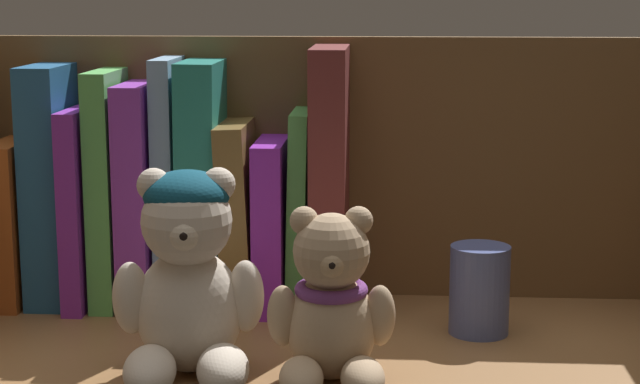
{
  "coord_description": "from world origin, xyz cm",
  "views": [
    {
      "loc": [
        5.32,
        -84.8,
        31.09
      ],
      "look_at": [
        -0.31,
        0.0,
        14.58
      ],
      "focal_mm": 59.46,
      "sensor_mm": 36.0,
      "label": 1
    }
  ],
  "objects_px": {
    "book_0": "(18,220)",
    "book_8": "(273,222)",
    "book_3": "(111,187)",
    "book_6": "(204,183)",
    "book_5": "(171,182)",
    "book_9": "(300,208)",
    "book_1": "(53,184)",
    "teddy_bear_smaller": "(331,309)",
    "pillar_candle": "(479,290)",
    "book_10": "(330,178)",
    "book_7": "(241,213)",
    "teddy_bear_larger": "(188,279)",
    "book_2": "(87,204)",
    "book_4": "(142,193)"
  },
  "relations": [
    {
      "from": "book_1",
      "to": "book_8",
      "type": "xyz_separation_m",
      "value": [
        0.21,
        0.0,
        -0.03
      ]
    },
    {
      "from": "book_8",
      "to": "teddy_bear_smaller",
      "type": "bearing_deg",
      "value": -71.76
    },
    {
      "from": "book_2",
      "to": "book_7",
      "type": "relative_size",
      "value": 1.07
    },
    {
      "from": "book_3",
      "to": "pillar_candle",
      "type": "distance_m",
      "value": 0.35
    },
    {
      "from": "book_4",
      "to": "book_7",
      "type": "distance_m",
      "value": 0.09
    },
    {
      "from": "book_0",
      "to": "book_8",
      "type": "relative_size",
      "value": 0.98
    },
    {
      "from": "book_5",
      "to": "pillar_candle",
      "type": "bearing_deg",
      "value": -15.29
    },
    {
      "from": "teddy_bear_smaller",
      "to": "book_3",
      "type": "bearing_deg",
      "value": 137.52
    },
    {
      "from": "teddy_bear_smaller",
      "to": "pillar_candle",
      "type": "relative_size",
      "value": 1.74
    },
    {
      "from": "book_4",
      "to": "book_9",
      "type": "xyz_separation_m",
      "value": [
        0.15,
        0.0,
        -0.01
      ]
    },
    {
      "from": "book_9",
      "to": "teddy_bear_smaller",
      "type": "distance_m",
      "value": 0.2
    },
    {
      "from": "book_10",
      "to": "teddy_bear_smaller",
      "type": "relative_size",
      "value": 1.8
    },
    {
      "from": "book_10",
      "to": "book_0",
      "type": "bearing_deg",
      "value": 180.0
    },
    {
      "from": "book_2",
      "to": "book_6",
      "type": "height_order",
      "value": "book_6"
    },
    {
      "from": "book_5",
      "to": "book_2",
      "type": "bearing_deg",
      "value": 180.0
    },
    {
      "from": "book_7",
      "to": "book_9",
      "type": "height_order",
      "value": "book_9"
    },
    {
      "from": "teddy_bear_larger",
      "to": "pillar_candle",
      "type": "relative_size",
      "value": 2.08
    },
    {
      "from": "pillar_candle",
      "to": "book_9",
      "type": "bearing_deg",
      "value": 154.45
    },
    {
      "from": "book_1",
      "to": "book_10",
      "type": "height_order",
      "value": "book_10"
    },
    {
      "from": "teddy_bear_larger",
      "to": "book_2",
      "type": "bearing_deg",
      "value": 124.75
    },
    {
      "from": "book_9",
      "to": "pillar_candle",
      "type": "relative_size",
      "value": 2.38
    },
    {
      "from": "book_0",
      "to": "book_6",
      "type": "height_order",
      "value": "book_6"
    },
    {
      "from": "book_7",
      "to": "book_5",
      "type": "bearing_deg",
      "value": 180.0
    },
    {
      "from": "book_1",
      "to": "pillar_candle",
      "type": "xyz_separation_m",
      "value": [
        0.39,
        -0.08,
        -0.07
      ]
    },
    {
      "from": "book_0",
      "to": "book_4",
      "type": "xyz_separation_m",
      "value": [
        0.12,
        0.0,
        0.03
      ]
    },
    {
      "from": "book_3",
      "to": "book_8",
      "type": "xyz_separation_m",
      "value": [
        0.15,
        0.0,
        -0.03
      ]
    },
    {
      "from": "book_6",
      "to": "teddy_bear_larger",
      "type": "height_order",
      "value": "book_6"
    },
    {
      "from": "book_4",
      "to": "book_10",
      "type": "distance_m",
      "value": 0.17
    },
    {
      "from": "book_4",
      "to": "book_8",
      "type": "height_order",
      "value": "book_4"
    },
    {
      "from": "book_3",
      "to": "book_6",
      "type": "distance_m",
      "value": 0.09
    },
    {
      "from": "book_6",
      "to": "teddy_bear_larger",
      "type": "relative_size",
      "value": 1.42
    },
    {
      "from": "book_0",
      "to": "book_1",
      "type": "distance_m",
      "value": 0.05
    },
    {
      "from": "pillar_candle",
      "to": "book_10",
      "type": "bearing_deg",
      "value": 149.97
    },
    {
      "from": "book_9",
      "to": "teddy_bear_larger",
      "type": "height_order",
      "value": "book_9"
    },
    {
      "from": "book_6",
      "to": "teddy_bear_smaller",
      "type": "distance_m",
      "value": 0.24
    },
    {
      "from": "book_5",
      "to": "book_9",
      "type": "bearing_deg",
      "value": 0.0
    },
    {
      "from": "teddy_bear_smaller",
      "to": "book_7",
      "type": "bearing_deg",
      "value": 115.71
    },
    {
      "from": "book_5",
      "to": "pillar_candle",
      "type": "relative_size",
      "value": 2.99
    },
    {
      "from": "teddy_bear_smaller",
      "to": "book_1",
      "type": "bearing_deg",
      "value": 143.86
    },
    {
      "from": "book_6",
      "to": "book_1",
      "type": "bearing_deg",
      "value": 180.0
    },
    {
      "from": "teddy_bear_smaller",
      "to": "teddy_bear_larger",
      "type": "bearing_deg",
      "value": 175.58
    },
    {
      "from": "book_7",
      "to": "book_8",
      "type": "height_order",
      "value": "book_7"
    },
    {
      "from": "pillar_candle",
      "to": "teddy_bear_smaller",
      "type": "bearing_deg",
      "value": -134.57
    },
    {
      "from": "book_4",
      "to": "book_6",
      "type": "height_order",
      "value": "book_6"
    },
    {
      "from": "teddy_bear_smaller",
      "to": "book_4",
      "type": "bearing_deg",
      "value": 133.38
    },
    {
      "from": "book_6",
      "to": "pillar_candle",
      "type": "distance_m",
      "value": 0.27
    },
    {
      "from": "book_2",
      "to": "teddy_bear_larger",
      "type": "height_order",
      "value": "book_2"
    },
    {
      "from": "book_5",
      "to": "book_6",
      "type": "distance_m",
      "value": 0.03
    },
    {
      "from": "book_1",
      "to": "book_7",
      "type": "distance_m",
      "value": 0.18
    },
    {
      "from": "book_2",
      "to": "book_10",
      "type": "height_order",
      "value": "book_10"
    }
  ]
}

